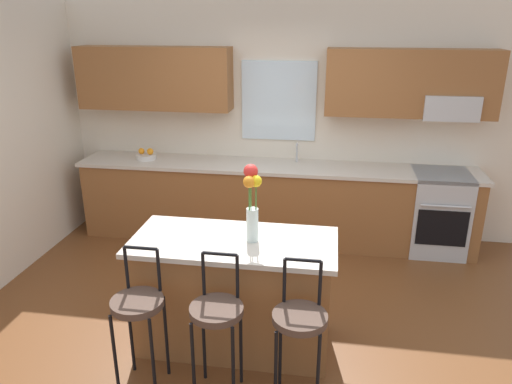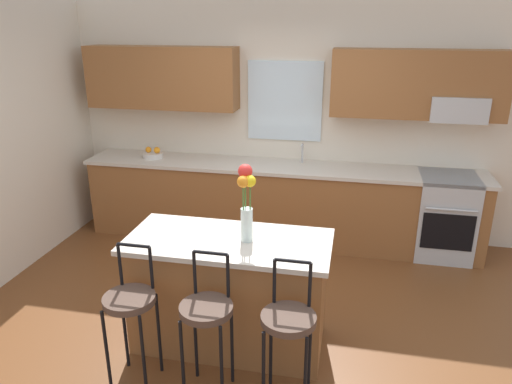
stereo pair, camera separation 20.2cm
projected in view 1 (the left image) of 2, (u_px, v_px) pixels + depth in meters
The scene contains 11 objects.
ground_plane at pixel (250, 320), 4.21m from camera, with size 14.00×14.00×0.00m, color brown.
back_wall_assembly at pixel (282, 109), 5.53m from camera, with size 5.60×0.50×2.70m.
counter_run at pixel (275, 202), 5.63m from camera, with size 4.56×0.64×0.92m.
sink_faucet at pixel (297, 151), 5.53m from camera, with size 0.02×0.13×0.23m.
oven_range at pixel (437, 213), 5.34m from camera, with size 0.60×0.64×0.92m.
kitchen_island at pixel (234, 292), 3.78m from camera, with size 1.56×0.73×0.92m.
bar_stool_near at pixel (138, 308), 3.27m from camera, with size 0.36×0.36×1.04m.
bar_stool_middle at pixel (217, 316), 3.18m from camera, with size 0.36×0.36×1.04m.
bar_stool_far at pixel (300, 324), 3.10m from camera, with size 0.36×0.36×1.04m.
flower_vase at pixel (252, 199), 3.50m from camera, with size 0.14×0.17×0.59m.
fruit_bowl_oranges at pixel (146, 156), 5.69m from camera, with size 0.24×0.24×0.13m.
Camera 1 is at (0.61, -3.52, 2.50)m, focal length 33.67 mm.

